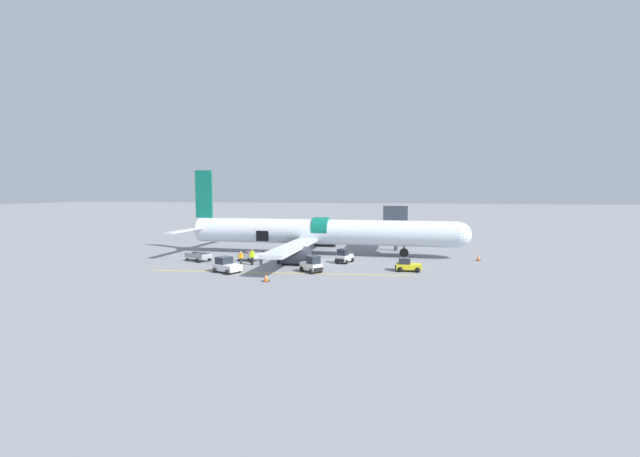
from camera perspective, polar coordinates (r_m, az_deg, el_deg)
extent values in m
plane|color=gray|center=(51.29, 0.88, -4.49)|extent=(500.00, 500.00, 0.00)
cube|color=yellow|center=(44.87, -5.95, -5.89)|extent=(27.36, 3.08, 0.01)
cylinder|color=#4C4C51|center=(61.84, 10.13, -1.15)|extent=(0.60, 0.60, 3.82)
cube|color=silver|center=(61.58, 10.18, 1.75)|extent=(2.45, 8.90, 2.45)
cube|color=#333842|center=(57.74, 10.04, 1.54)|extent=(3.18, 1.60, 2.94)
cylinder|color=silver|center=(56.85, 0.18, -0.43)|extent=(35.01, 3.30, 3.30)
sphere|color=silver|center=(55.90, 18.01, -0.77)|extent=(3.13, 3.13, 3.13)
cone|color=silver|center=(62.87, -15.62, -0.10)|extent=(3.79, 3.04, 3.04)
cylinder|color=#0F6B56|center=(56.79, 0.17, -0.14)|extent=(2.10, 3.31, 3.31)
cube|color=#0F6B56|center=(62.35, -15.23, 4.45)|extent=(2.47, 0.28, 6.64)
cube|color=silver|center=(58.51, -17.21, -0.18)|extent=(1.02, 9.24, 0.20)
cube|color=silver|center=(66.67, -13.31, 0.52)|extent=(1.02, 9.24, 0.20)
cube|color=silver|center=(48.85, -3.57, -2.41)|extent=(2.44, 16.49, 0.40)
cube|color=silver|center=(65.74, 0.58, -0.49)|extent=(2.44, 16.49, 0.40)
cylinder|color=#333842|center=(49.10, -3.29, -3.62)|extent=(3.28, 2.15, 2.15)
cylinder|color=#333842|center=(65.65, 0.72, -1.43)|extent=(3.28, 2.15, 2.15)
cube|color=black|center=(57.46, -7.70, -1.00)|extent=(1.70, 0.12, 1.40)
cylinder|color=#56565B|center=(55.80, 11.15, -2.34)|extent=(0.22, 0.22, 1.66)
sphere|color=black|center=(55.92, 11.14, -3.19)|extent=(1.17, 1.17, 1.17)
cylinder|color=#56565B|center=(55.62, -3.86, -2.28)|extent=(0.22, 0.22, 1.66)
sphere|color=black|center=(55.73, -3.86, -3.13)|extent=(1.17, 1.17, 1.17)
cylinder|color=#56565B|center=(60.11, -2.62, -1.73)|extent=(0.22, 0.22, 1.66)
sphere|color=black|center=(60.21, -2.62, -2.52)|extent=(1.17, 1.17, 1.17)
cube|color=white|center=(45.70, -12.26, -5.06)|extent=(3.28, 2.70, 0.65)
cube|color=#232833|center=(45.95, -12.68, -4.14)|extent=(1.75, 1.82, 0.73)
cube|color=black|center=(46.83, -13.44, -5.01)|extent=(0.73, 1.41, 0.33)
sphere|color=black|center=(46.97, -12.29, -5.14)|extent=(0.56, 0.56, 0.56)
sphere|color=black|center=(45.97, -13.79, -5.39)|extent=(0.56, 0.56, 0.56)
sphere|color=black|center=(45.55, -10.69, -5.43)|extent=(0.56, 0.56, 0.56)
sphere|color=black|center=(44.52, -12.20, -5.70)|extent=(0.56, 0.56, 0.56)
cube|color=silver|center=(50.83, 3.27, -3.91)|extent=(1.89, 2.72, 0.70)
cube|color=#232833|center=(50.34, 3.07, -3.16)|extent=(1.33, 1.37, 0.77)
cube|color=black|center=(49.71, 2.64, -4.28)|extent=(1.11, 0.43, 0.35)
sphere|color=black|center=(50.39, 2.25, -4.34)|extent=(0.56, 0.56, 0.56)
sphere|color=black|center=(49.88, 3.48, -4.45)|extent=(0.56, 0.56, 0.56)
sphere|color=black|center=(51.88, 3.08, -4.08)|extent=(0.56, 0.56, 0.56)
sphere|color=black|center=(51.39, 4.27, -4.17)|extent=(0.56, 0.56, 0.56)
cube|color=silver|center=(44.92, -1.20, -5.08)|extent=(2.66, 2.54, 0.72)
cube|color=#232833|center=(44.45, -0.87, -4.20)|extent=(1.52, 1.52, 0.79)
cube|color=black|center=(43.94, -0.22, -5.50)|extent=(0.82, 0.93, 0.36)
sphere|color=black|center=(43.97, -1.19, -5.72)|extent=(0.56, 0.56, 0.56)
sphere|color=black|center=(44.67, 0.05, -5.55)|extent=(0.56, 0.56, 0.56)
sphere|color=black|center=(45.30, -2.42, -5.41)|extent=(0.56, 0.56, 0.56)
sphere|color=black|center=(45.98, -1.20, -5.25)|extent=(0.56, 0.56, 0.56)
cube|color=yellow|center=(46.41, 11.74, -4.97)|extent=(2.70, 1.54, 0.55)
cube|color=#232833|center=(46.30, 11.19, -4.24)|extent=(1.24, 1.25, 0.64)
cube|color=black|center=(46.39, 10.05, -5.08)|extent=(0.19, 1.27, 0.27)
sphere|color=black|center=(47.08, 10.61, -5.09)|extent=(0.56, 0.56, 0.56)
sphere|color=black|center=(45.77, 10.65, -5.38)|extent=(0.56, 0.56, 0.56)
sphere|color=black|center=(47.16, 12.79, -5.11)|extent=(0.56, 0.56, 0.56)
sphere|color=black|center=(45.85, 12.89, -5.40)|extent=(0.56, 0.56, 0.56)
cube|color=silver|center=(52.73, -9.31, -3.75)|extent=(2.94, 2.44, 0.05)
cube|color=silver|center=(51.94, -8.23, -3.57)|extent=(0.56, 1.74, 0.49)
cube|color=silver|center=(52.01, -9.90, -3.58)|extent=(2.41, 0.76, 0.49)
cube|color=silver|center=(53.37, -8.74, -3.34)|extent=(2.41, 0.76, 0.49)
cube|color=#333338|center=(51.73, -7.80, -4.13)|extent=(0.89, 0.33, 0.06)
sphere|color=black|center=(51.53, -9.14, -4.29)|extent=(0.40, 0.40, 0.40)
sphere|color=black|center=(52.95, -7.95, -4.02)|extent=(0.40, 0.40, 0.40)
sphere|color=black|center=(52.63, -10.68, -4.11)|extent=(0.40, 0.40, 0.40)
sphere|color=black|center=(54.01, -9.47, -3.86)|extent=(0.40, 0.40, 0.40)
cube|color=#4C1E1E|center=(53.38, -9.97, -3.43)|extent=(0.41, 0.31, 0.36)
cube|color=#1E2347|center=(52.15, -8.95, -3.55)|extent=(0.42, 0.31, 0.48)
cube|color=#721951|center=(53.25, -9.66, -3.38)|extent=(0.42, 0.31, 0.48)
cube|color=#999BA0|center=(53.92, -15.93, -3.69)|extent=(3.66, 2.77, 0.05)
cube|color=#999BA0|center=(52.60, -14.86, -3.58)|extent=(0.69, 1.40, 0.49)
cube|color=#999BA0|center=(53.45, -16.56, -3.48)|extent=(2.99, 1.42, 0.49)
cube|color=#999BA0|center=(54.32, -15.32, -3.32)|extent=(2.99, 1.42, 0.49)
cube|color=#333338|center=(52.30, -14.52, -4.15)|extent=(0.85, 0.45, 0.06)
sphere|color=black|center=(52.60, -15.81, -4.22)|extent=(0.40, 0.40, 0.40)
sphere|color=black|center=(53.51, -14.52, -4.04)|extent=(0.40, 0.40, 0.40)
sphere|color=black|center=(54.45, -17.30, -3.95)|extent=(0.40, 0.40, 0.40)
sphere|color=black|center=(55.34, -16.03, -3.78)|extent=(0.40, 0.40, 0.40)
cube|color=#14472D|center=(53.65, -15.58, -3.52)|extent=(0.47, 0.38, 0.32)
cube|color=black|center=(54.59, -16.48, -3.30)|extent=(0.40, 0.36, 0.50)
cube|color=#4C1E1E|center=(52.95, -15.18, -3.63)|extent=(0.52, 0.43, 0.31)
cylinder|color=#1E2338|center=(50.16, -5.58, -4.27)|extent=(0.36, 0.36, 0.80)
cylinder|color=orange|center=(50.05, -5.59, -3.47)|extent=(0.46, 0.46, 0.63)
sphere|color=beige|center=(49.99, -5.59, -2.99)|extent=(0.22, 0.22, 0.22)
cylinder|color=orange|center=(50.28, -5.58, -3.51)|extent=(0.15, 0.15, 0.58)
cylinder|color=orange|center=(49.84, -5.59, -3.58)|extent=(0.15, 0.15, 0.58)
cylinder|color=#2D2D33|center=(50.21, -10.48, -4.34)|extent=(0.39, 0.39, 0.76)
cylinder|color=orange|center=(50.10, -10.50, -3.58)|extent=(0.50, 0.50, 0.60)
sphere|color=beige|center=(50.05, -10.50, -3.12)|extent=(0.21, 0.21, 0.21)
cylinder|color=orange|center=(50.04, -10.72, -3.67)|extent=(0.16, 0.16, 0.55)
cylinder|color=orange|center=(50.19, -10.27, -3.64)|extent=(0.16, 0.16, 0.55)
cylinder|color=#1E2338|center=(52.89, -4.75, -3.78)|extent=(0.38, 0.38, 0.81)
cylinder|color=#B7E019|center=(52.79, -4.76, -3.00)|extent=(0.48, 0.48, 0.64)
sphere|color=#9E7556|center=(52.73, -4.76, -2.54)|extent=(0.22, 0.22, 0.22)
cylinder|color=#B7E019|center=(52.79, -5.00, -3.08)|extent=(0.15, 0.15, 0.58)
cylinder|color=#B7E019|center=(52.81, -4.52, -3.07)|extent=(0.15, 0.15, 0.58)
cylinder|color=black|center=(49.84, -9.04, -4.31)|extent=(0.46, 0.46, 0.89)
cylinder|color=#B7E019|center=(49.72, -9.05, -3.40)|extent=(0.59, 0.59, 0.70)
sphere|color=#9E7556|center=(49.66, -9.06, -2.86)|extent=(0.25, 0.25, 0.25)
cylinder|color=#B7E019|center=(49.85, -8.80, -3.47)|extent=(0.19, 0.19, 0.65)
cylinder|color=#B7E019|center=(49.62, -9.30, -3.52)|extent=(0.19, 0.19, 0.65)
cube|color=#2D2D33|center=(49.90, -7.88, -4.41)|extent=(0.37, 0.28, 0.67)
cube|color=black|center=(49.84, -7.88, -3.97)|extent=(0.21, 0.10, 0.12)
cube|color=black|center=(55.81, 20.36, -4.02)|extent=(0.53, 0.53, 0.03)
cone|color=orange|center=(55.75, 20.37, -3.63)|extent=(0.39, 0.39, 0.79)
cylinder|color=white|center=(55.75, 20.37, -3.59)|extent=(0.23, 0.23, 0.09)
cube|color=black|center=(40.81, -7.19, -6.98)|extent=(0.64, 0.64, 0.03)
cone|color=orange|center=(40.73, -7.20, -6.49)|extent=(0.47, 0.47, 0.75)
cylinder|color=white|center=(40.73, -7.20, -6.43)|extent=(0.27, 0.27, 0.09)
cube|color=black|center=(49.78, -1.59, -4.77)|extent=(0.63, 0.63, 0.03)
cone|color=orange|center=(49.72, -1.60, -4.36)|extent=(0.47, 0.47, 0.74)
cylinder|color=white|center=(49.72, -1.60, -4.32)|extent=(0.27, 0.27, 0.09)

